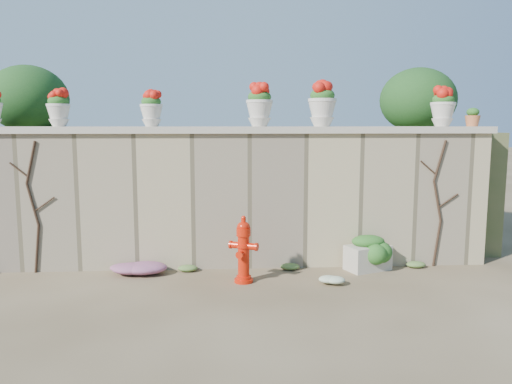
{
  "coord_description": "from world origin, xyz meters",
  "views": [
    {
      "loc": [
        0.09,
        -5.6,
        2.13
      ],
      "look_at": [
        0.49,
        1.4,
        1.18
      ],
      "focal_mm": 35.0,
      "sensor_mm": 36.0,
      "label": 1
    }
  ],
  "objects": [
    {
      "name": "ground",
      "position": [
        0.0,
        0.0,
        0.0
      ],
      "size": [
        80.0,
        80.0,
        0.0
      ],
      "primitive_type": "plane",
      "color": "brown",
      "rests_on": "ground"
    },
    {
      "name": "stone_wall",
      "position": [
        0.0,
        1.8,
        1.0
      ],
      "size": [
        8.0,
        0.4,
        2.0
      ],
      "primitive_type": "cube",
      "color": "tan",
      "rests_on": "ground"
    },
    {
      "name": "wall_cap",
      "position": [
        0.0,
        1.8,
        2.05
      ],
      "size": [
        8.1,
        0.52,
        0.1
      ],
      "primitive_type": "cube",
      "color": "#BAB39D",
      "rests_on": "stone_wall"
    },
    {
      "name": "raised_fill",
      "position": [
        0.0,
        5.0,
        1.0
      ],
      "size": [
        9.0,
        6.0,
        2.0
      ],
      "primitive_type": "cube",
      "color": "#384C23",
      "rests_on": "ground"
    },
    {
      "name": "back_shrub_left",
      "position": [
        -3.2,
        3.0,
        2.55
      ],
      "size": [
        1.3,
        1.3,
        1.1
      ],
      "primitive_type": "ellipsoid",
      "color": "#143814",
      "rests_on": "raised_fill"
    },
    {
      "name": "back_shrub_right",
      "position": [
        3.4,
        3.0,
        2.55
      ],
      "size": [
        1.3,
        1.3,
        1.1
      ],
      "primitive_type": "ellipsoid",
      "color": "#143814",
      "rests_on": "raised_fill"
    },
    {
      "name": "vine_left",
      "position": [
        -2.67,
        1.58,
        0.99
      ],
      "size": [
        0.6,
        0.04,
        1.91
      ],
      "color": "black",
      "rests_on": "ground"
    },
    {
      "name": "vine_right",
      "position": [
        3.23,
        1.58,
        0.99
      ],
      "size": [
        0.6,
        0.04,
        1.91
      ],
      "color": "black",
      "rests_on": "ground"
    },
    {
      "name": "fire_hydrant",
      "position": [
        0.3,
        0.97,
        0.46
      ],
      "size": [
        0.39,
        0.28,
        0.91
      ],
      "rotation": [
        0.0,
        0.0,
        -0.42
      ],
      "color": "red",
      "rests_on": "ground"
    },
    {
      "name": "planter_box",
      "position": [
        2.15,
        1.45,
        0.24
      ],
      "size": [
        0.72,
        0.57,
        0.52
      ],
      "rotation": [
        0.0,
        0.0,
        0.39
      ],
      "color": "#BAB39D",
      "rests_on": "ground"
    },
    {
      "name": "green_shrub",
      "position": [
        2.23,
        1.36,
        0.3
      ],
      "size": [
        0.63,
        0.57,
        0.6
      ],
      "primitive_type": "ellipsoid",
      "color": "#1E5119",
      "rests_on": "ground"
    },
    {
      "name": "magenta_clump",
      "position": [
        -1.24,
        1.33,
        0.11
      ],
      "size": [
        0.84,
        0.56,
        0.22
      ],
      "primitive_type": "ellipsoid",
      "color": "#C026A2",
      "rests_on": "ground"
    },
    {
      "name": "white_flowers",
      "position": [
        1.44,
        0.8,
        0.08
      ],
      "size": [
        0.44,
        0.35,
        0.16
      ],
      "primitive_type": "ellipsoid",
      "color": "white",
      "rests_on": "ground"
    },
    {
      "name": "urn_pot_1",
      "position": [
        -2.33,
        1.8,
        2.36
      ],
      "size": [
        0.33,
        0.33,
        0.52
      ],
      "color": "beige",
      "rests_on": "wall_cap"
    },
    {
      "name": "urn_pot_2",
      "position": [
        -1.0,
        1.8,
        2.35
      ],
      "size": [
        0.33,
        0.33,
        0.52
      ],
      "color": "beige",
      "rests_on": "wall_cap"
    },
    {
      "name": "urn_pot_3",
      "position": [
        0.57,
        1.8,
        2.41
      ],
      "size": [
        0.4,
        0.4,
        0.62
      ],
      "color": "beige",
      "rests_on": "wall_cap"
    },
    {
      "name": "urn_pot_4",
      "position": [
        1.5,
        1.8,
        2.43
      ],
      "size": [
        0.42,
        0.42,
        0.66
      ],
      "color": "beige",
      "rests_on": "wall_cap"
    },
    {
      "name": "urn_pot_5",
      "position": [
        3.32,
        1.8,
        2.39
      ],
      "size": [
        0.37,
        0.37,
        0.58
      ],
      "color": "beige",
      "rests_on": "wall_cap"
    },
    {
      "name": "terracotta_pot",
      "position": [
        3.79,
        1.8,
        2.22
      ],
      "size": [
        0.22,
        0.22,
        0.27
      ],
      "color": "#B96438",
      "rests_on": "wall_cap"
    }
  ]
}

